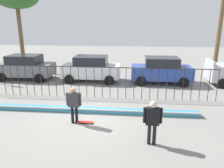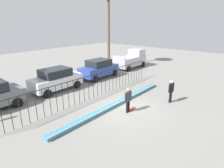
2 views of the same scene
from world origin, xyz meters
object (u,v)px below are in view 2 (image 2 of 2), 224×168
object	(u,v)px
parked_car_white	(56,79)
camera_operator	(171,89)
pickup_truck	(131,60)
parked_car_blue	(99,68)
skateboarder	(128,98)
skateboard	(131,109)

from	to	relation	value
parked_car_white	camera_operator	bearing A→B (deg)	-66.73
camera_operator	pickup_truck	size ratio (longest dim) A/B	0.36
parked_car_white	parked_car_blue	xyz separation A→B (m)	(5.17, -0.06, 0.00)
skateboarder	pickup_truck	size ratio (longest dim) A/B	0.36
skateboarder	pickup_truck	distance (m)	12.62
skateboarder	camera_operator	bearing A→B (deg)	-7.87
pickup_truck	parked_car_blue	bearing A→B (deg)	179.25
skateboarder	camera_operator	size ratio (longest dim) A/B	0.98
skateboarder	skateboard	distance (m)	1.04
skateboarder	pickup_truck	world-z (taller)	pickup_truck
pickup_truck	skateboard	bearing A→B (deg)	-145.67
skateboard	pickup_truck	size ratio (longest dim) A/B	0.17
camera_operator	parked_car_white	xyz separation A→B (m)	(-3.88, 8.54, -0.06)
skateboard	skateboarder	bearing A→B (deg)	179.10
skateboard	camera_operator	world-z (taller)	camera_operator
skateboard	parked_car_blue	size ratio (longest dim) A/B	0.19
parked_car_blue	skateboarder	bearing A→B (deg)	-127.13
skateboard	pickup_truck	world-z (taller)	pickup_truck
pickup_truck	parked_car_white	bearing A→B (deg)	178.97
parked_car_blue	camera_operator	bearing A→B (deg)	-102.76
skateboard	parked_car_blue	world-z (taller)	parked_car_blue
parked_car_white	pickup_truck	distance (m)	11.05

